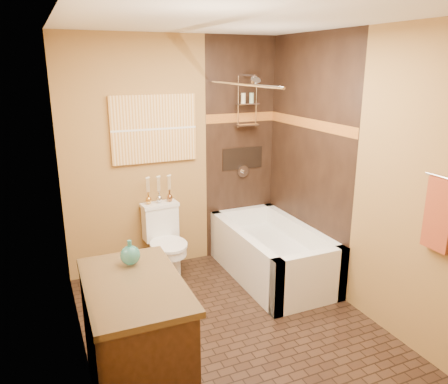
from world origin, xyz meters
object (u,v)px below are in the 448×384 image
bathtub (272,257)px  vanity (136,342)px  sunset_painting (154,129)px  toilet (165,242)px

bathtub → vanity: vanity is taller
sunset_painting → vanity: sunset_painting is taller
toilet → bathtub: bearing=-28.9°
bathtub → toilet: size_ratio=1.95×
toilet → vanity: size_ratio=0.77×
sunset_painting → toilet: 1.19m
bathtub → vanity: 2.12m
sunset_painting → bathtub: size_ratio=0.60×
bathtub → vanity: bearing=-145.0°
sunset_painting → bathtub: (1.03, -0.73, -1.33)m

